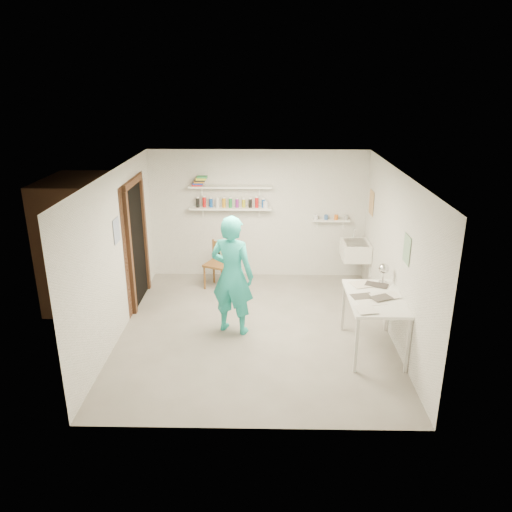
{
  "coord_description": "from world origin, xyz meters",
  "views": [
    {
      "loc": [
        0.14,
        -6.73,
        3.63
      ],
      "look_at": [
        0.0,
        0.4,
        1.05
      ],
      "focal_mm": 35.0,
      "sensor_mm": 36.0,
      "label": 1
    }
  ],
  "objects_px": {
    "wooden_chair": "(218,264)",
    "desk_lamp": "(384,269)",
    "belfast_sink": "(355,250)",
    "man": "(232,275)",
    "wall_clock": "(228,251)",
    "work_table": "(373,324)"
  },
  "relations": [
    {
      "from": "man",
      "to": "wall_clock",
      "type": "relative_size",
      "value": 5.56
    },
    {
      "from": "work_table",
      "to": "man",
      "type": "bearing_deg",
      "value": 165.16
    },
    {
      "from": "work_table",
      "to": "wooden_chair",
      "type": "bearing_deg",
      "value": 137.55
    },
    {
      "from": "work_table",
      "to": "belfast_sink",
      "type": "bearing_deg",
      "value": 87.19
    },
    {
      "from": "wooden_chair",
      "to": "wall_clock",
      "type": "bearing_deg",
      "value": -53.75
    },
    {
      "from": "man",
      "to": "wooden_chair",
      "type": "xyz_separation_m",
      "value": [
        -0.38,
        1.63,
        -0.45
      ]
    },
    {
      "from": "desk_lamp",
      "to": "wooden_chair",
      "type": "bearing_deg",
      "value": 146.92
    },
    {
      "from": "belfast_sink",
      "to": "wooden_chair",
      "type": "height_order",
      "value": "wooden_chair"
    },
    {
      "from": "belfast_sink",
      "to": "wall_clock",
      "type": "distance_m",
      "value": 2.69
    },
    {
      "from": "wooden_chair",
      "to": "desk_lamp",
      "type": "xyz_separation_m",
      "value": [
        2.56,
        -1.67,
        0.59
      ]
    },
    {
      "from": "belfast_sink",
      "to": "work_table",
      "type": "height_order",
      "value": "belfast_sink"
    },
    {
      "from": "wall_clock",
      "to": "wooden_chair",
      "type": "distance_m",
      "value": 1.64
    },
    {
      "from": "wall_clock",
      "to": "wooden_chair",
      "type": "xyz_separation_m",
      "value": [
        -0.3,
        1.42,
        -0.75
      ]
    },
    {
      "from": "man",
      "to": "wooden_chair",
      "type": "relative_size",
      "value": 2.02
    },
    {
      "from": "wall_clock",
      "to": "belfast_sink",
      "type": "bearing_deg",
      "value": 55.03
    },
    {
      "from": "wooden_chair",
      "to": "belfast_sink",
      "type": "bearing_deg",
      "value": 26.27
    },
    {
      "from": "belfast_sink",
      "to": "man",
      "type": "xyz_separation_m",
      "value": [
        -2.09,
        -1.72,
        0.2
      ]
    },
    {
      "from": "belfast_sink",
      "to": "wooden_chair",
      "type": "distance_m",
      "value": 2.48
    },
    {
      "from": "wall_clock",
      "to": "desk_lamp",
      "type": "relative_size",
      "value": 2.12
    },
    {
      "from": "wooden_chair",
      "to": "desk_lamp",
      "type": "bearing_deg",
      "value": -8.81
    },
    {
      "from": "work_table",
      "to": "desk_lamp",
      "type": "distance_m",
      "value": 0.82
    },
    {
      "from": "wall_clock",
      "to": "work_table",
      "type": "height_order",
      "value": "wall_clock"
    }
  ]
}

